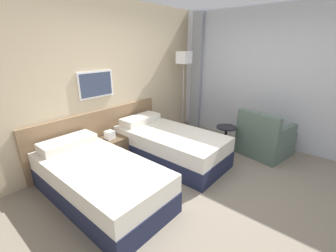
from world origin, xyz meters
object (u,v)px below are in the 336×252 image
nightstand (111,149)px  side_table (226,135)px  bed_near_door (99,180)px  floor_lamp (184,64)px  bed_near_window (169,145)px  armchair (264,140)px

nightstand → side_table: size_ratio=1.06×
bed_near_door → floor_lamp: size_ratio=1.08×
bed_near_window → armchair: 1.78m
bed_near_door → side_table: size_ratio=3.71×
floor_lamp → side_table: bearing=-105.8°
nightstand → side_table: bearing=-41.2°
nightstand → side_table: (1.58, -1.38, 0.14)m
bed_near_window → armchair: size_ratio=2.13×
nightstand → armchair: 2.80m
side_table → armchair: bearing=-52.6°
bed_near_door → armchair: (2.74, -1.22, 0.01)m
bed_near_door → side_table: bearing=-15.9°
nightstand → bed_near_door: bearing=-134.8°
nightstand → floor_lamp: 2.36m
bed_near_door → armchair: armchair is taller
floor_lamp → armchair: (0.07, -1.84, -1.27)m
armchair → side_table: bearing=49.2°
armchair → nightstand: bearing=57.7°
bed_near_door → bed_near_window: bearing=0.0°
side_table → armchair: armchair is taller
bed_near_window → floor_lamp: 1.87m
bed_near_window → nightstand: 1.03m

